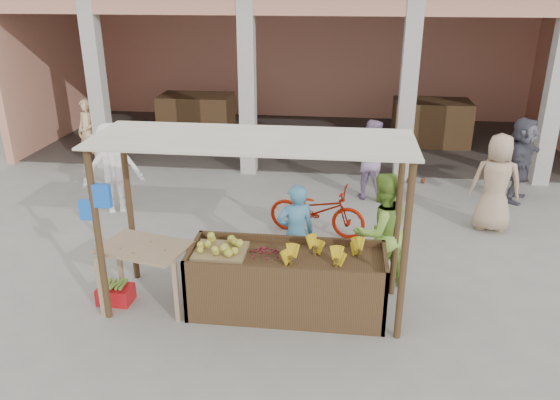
# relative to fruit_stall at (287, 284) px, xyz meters

# --- Properties ---
(ground) EXTENTS (60.00, 60.00, 0.00)m
(ground) POSITION_rel_fruit_stall_xyz_m (-0.50, 0.00, -0.40)
(ground) COLOR gray
(ground) RESTS_ON ground
(market_building) EXTENTS (14.40, 6.40, 4.20)m
(market_building) POSITION_rel_fruit_stall_xyz_m (-0.45, 8.93, 2.30)
(market_building) COLOR tan
(market_building) RESTS_ON ground
(fruit_stall) EXTENTS (2.60, 0.95, 0.80)m
(fruit_stall) POSITION_rel_fruit_stall_xyz_m (0.00, 0.00, 0.00)
(fruit_stall) COLOR #4E351F
(fruit_stall) RESTS_ON ground
(stall_awning) EXTENTS (4.09, 1.35, 2.39)m
(stall_awning) POSITION_rel_fruit_stall_xyz_m (-0.51, 0.06, 1.58)
(stall_awning) COLOR #4E351F
(stall_awning) RESTS_ON ground
(banana_heap) EXTENTS (1.00, 0.54, 0.18)m
(banana_heap) POSITION_rel_fruit_stall_xyz_m (0.48, -0.00, 0.49)
(banana_heap) COLOR yellow
(banana_heap) RESTS_ON fruit_stall
(melon_tray) EXTENTS (0.68, 0.59, 0.19)m
(melon_tray) POSITION_rel_fruit_stall_xyz_m (-0.89, 0.01, 0.49)
(melon_tray) COLOR #967C4D
(melon_tray) RESTS_ON fruit_stall
(berry_heap) EXTENTS (0.46, 0.38, 0.15)m
(berry_heap) POSITION_rel_fruit_stall_xyz_m (-0.30, -0.01, 0.47)
(berry_heap) COLOR maroon
(berry_heap) RESTS_ON fruit_stall
(side_table) EXTENTS (1.27, 1.00, 0.91)m
(side_table) POSITION_rel_fruit_stall_xyz_m (-1.91, -0.11, 0.37)
(side_table) COLOR #A17F60
(side_table) RESTS_ON ground
(papaya_pile) EXTENTS (0.77, 0.44, 0.22)m
(papaya_pile) POSITION_rel_fruit_stall_xyz_m (-1.91, -0.11, 0.62)
(papaya_pile) COLOR #40832B
(papaya_pile) RESTS_ON side_table
(red_crate) EXTENTS (0.47, 0.35, 0.24)m
(red_crate) POSITION_rel_fruit_stall_xyz_m (-2.39, -0.09, -0.28)
(red_crate) COLOR red
(red_crate) RESTS_ON ground
(plantain_bundle) EXTENTS (0.35, 0.25, 0.07)m
(plantain_bundle) POSITION_rel_fruit_stall_xyz_m (-2.39, -0.09, -0.13)
(plantain_bundle) COLOR olive
(plantain_bundle) RESTS_ON red_crate
(produce_sacks) EXTENTS (0.71, 0.44, 0.54)m
(produce_sacks) POSITION_rel_fruit_stall_xyz_m (2.30, 5.28, -0.13)
(produce_sacks) COLOR maroon
(produce_sacks) RESTS_ON ground
(vendor_blue) EXTENTS (0.73, 0.62, 1.64)m
(vendor_blue) POSITION_rel_fruit_stall_xyz_m (0.04, 0.79, 0.42)
(vendor_blue) COLOR #5096C2
(vendor_blue) RESTS_ON ground
(vendor_green) EXTENTS (1.03, 0.88, 1.85)m
(vendor_green) POSITION_rel_fruit_stall_xyz_m (1.25, 0.79, 0.53)
(vendor_green) COLOR #88BC41
(vendor_green) RESTS_ON ground
(motorcycle) EXTENTS (0.98, 1.89, 0.94)m
(motorcycle) POSITION_rel_fruit_stall_xyz_m (0.26, 2.46, 0.07)
(motorcycle) COLOR #941604
(motorcycle) RESTS_ON ground
(shopper_a) EXTENTS (1.35, 1.05, 1.89)m
(shopper_a) POSITION_rel_fruit_stall_xyz_m (-3.65, 3.02, 0.54)
(shopper_a) COLOR white
(shopper_a) RESTS_ON ground
(shopper_c) EXTENTS (1.01, 0.72, 1.96)m
(shopper_c) POSITION_rel_fruit_stall_xyz_m (3.36, 3.03, 0.58)
(shopper_c) COLOR tan
(shopper_c) RESTS_ON ground
(shopper_d) EXTENTS (1.32, 1.81, 1.81)m
(shopper_d) POSITION_rel_fruit_stall_xyz_m (4.20, 4.55, 0.51)
(shopper_d) COLOR #4A4A55
(shopper_d) RESTS_ON ground
(shopper_e) EXTENTS (0.74, 0.65, 1.66)m
(shopper_e) POSITION_rel_fruit_stall_xyz_m (-5.41, 5.74, 0.43)
(shopper_e) COLOR #F0CA8C
(shopper_e) RESTS_ON ground
(shopper_f) EXTENTS (0.99, 0.75, 1.80)m
(shopper_f) POSITION_rel_fruit_stall_xyz_m (1.23, 4.33, 0.50)
(shopper_f) COLOR #9B7FA7
(shopper_f) RESTS_ON ground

